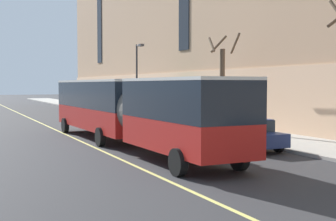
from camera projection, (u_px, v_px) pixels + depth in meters
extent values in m
plane|color=#303033|center=(116.00, 142.00, 26.10)|extent=(260.00, 260.00, 0.00)
cube|color=#ADA89E|center=(222.00, 130.00, 32.39)|extent=(4.87, 160.00, 0.15)
cube|color=#E5B68D|center=(277.00, 100.00, 30.52)|extent=(0.14, 110.00, 4.40)
cube|color=#234C2D|center=(172.00, 92.00, 41.64)|extent=(3.20, 3.40, 0.24)
cube|color=red|center=(103.00, 118.00, 28.02)|extent=(2.91, 11.79, 1.24)
cube|color=black|center=(103.00, 95.00, 27.94)|extent=(2.92, 11.79, 1.52)
cube|color=silver|center=(103.00, 81.00, 27.90)|extent=(2.93, 11.79, 0.12)
cube|color=#19232D|center=(77.00, 95.00, 33.24)|extent=(2.38, 0.15, 1.14)
cube|color=orange|center=(77.00, 85.00, 33.21)|extent=(1.81, 0.11, 0.28)
cube|color=black|center=(77.00, 120.00, 33.35)|extent=(2.54, 0.19, 0.24)
cube|color=white|center=(64.00, 117.00, 32.94)|extent=(0.28, 0.07, 0.18)
cube|color=white|center=(89.00, 116.00, 33.74)|extent=(0.28, 0.07, 0.18)
cylinder|color=#595651|center=(144.00, 110.00, 22.27)|extent=(2.49, 1.07, 2.46)
cube|color=red|center=(184.00, 134.00, 18.67)|extent=(2.78, 7.19, 1.24)
cube|color=black|center=(184.00, 100.00, 18.59)|extent=(2.80, 7.19, 1.52)
cube|color=silver|center=(185.00, 79.00, 18.55)|extent=(2.81, 7.19, 0.12)
cylinder|color=black|center=(65.00, 125.00, 31.18)|extent=(0.33, 1.01, 1.00)
cylinder|color=black|center=(102.00, 124.00, 32.31)|extent=(0.33, 1.01, 1.00)
cylinder|color=black|center=(100.00, 137.00, 24.34)|extent=(0.33, 1.01, 1.00)
cylinder|color=black|center=(146.00, 135.00, 25.47)|extent=(0.33, 1.01, 1.00)
cylinder|color=black|center=(178.00, 162.00, 16.39)|extent=(0.33, 1.01, 1.00)
cylinder|color=black|center=(239.00, 157.00, 17.52)|extent=(0.33, 1.01, 1.00)
cube|color=navy|center=(247.00, 137.00, 23.18)|extent=(1.79, 4.62, 0.64)
cube|color=#232D38|center=(249.00, 125.00, 22.94)|extent=(1.56, 2.09, 0.56)
cube|color=navy|center=(249.00, 119.00, 22.92)|extent=(1.52, 2.00, 0.04)
cylinder|color=black|center=(217.00, 141.00, 24.16)|extent=(0.23, 0.64, 0.64)
cylinder|color=black|center=(245.00, 139.00, 24.84)|extent=(0.23, 0.64, 0.64)
cylinder|color=black|center=(248.00, 148.00, 21.55)|extent=(0.23, 0.64, 0.64)
cylinder|color=black|center=(279.00, 146.00, 22.24)|extent=(0.23, 0.64, 0.64)
cube|color=silver|center=(93.00, 109.00, 48.80)|extent=(1.95, 4.67, 0.64)
cube|color=#232D38|center=(93.00, 104.00, 48.55)|extent=(1.66, 2.12, 0.56)
cube|color=silver|center=(93.00, 101.00, 48.54)|extent=(1.62, 2.03, 0.04)
cylinder|color=black|center=(82.00, 112.00, 49.80)|extent=(0.24, 0.65, 0.64)
cylinder|color=black|center=(98.00, 111.00, 50.48)|extent=(0.24, 0.65, 0.64)
cylinder|color=black|center=(88.00, 113.00, 47.16)|extent=(0.24, 0.65, 0.64)
cylinder|color=black|center=(105.00, 113.00, 47.84)|extent=(0.24, 0.65, 0.64)
cube|color=silver|center=(158.00, 121.00, 33.07)|extent=(1.92, 4.68, 0.64)
cube|color=#232D38|center=(160.00, 113.00, 32.82)|extent=(1.61, 2.13, 0.56)
cube|color=silver|center=(160.00, 109.00, 32.81)|extent=(1.58, 2.04, 0.04)
cylinder|color=black|center=(141.00, 124.00, 34.09)|extent=(0.24, 0.65, 0.64)
cylinder|color=black|center=(162.00, 124.00, 34.73)|extent=(0.24, 0.65, 0.64)
cylinder|color=black|center=(154.00, 128.00, 31.44)|extent=(0.24, 0.65, 0.64)
cylinder|color=black|center=(178.00, 127.00, 32.09)|extent=(0.24, 0.65, 0.64)
cube|color=#BCAD89|center=(112.00, 113.00, 42.84)|extent=(1.88, 4.52, 0.64)
cube|color=#232D38|center=(113.00, 106.00, 42.61)|extent=(1.64, 2.04, 0.56)
cube|color=#BCAD89|center=(113.00, 103.00, 42.59)|extent=(1.60, 1.95, 0.04)
cylinder|color=black|center=(99.00, 116.00, 43.75)|extent=(0.23, 0.64, 0.64)
cylinder|color=black|center=(117.00, 115.00, 44.51)|extent=(0.23, 0.64, 0.64)
cylinder|color=black|center=(108.00, 117.00, 41.22)|extent=(0.23, 0.64, 0.64)
cylinder|color=black|center=(127.00, 117.00, 41.98)|extent=(0.23, 0.64, 0.64)
cube|color=#BCAD89|center=(73.00, 105.00, 57.71)|extent=(1.87, 4.82, 0.64)
cube|color=#232D38|center=(73.00, 101.00, 57.45)|extent=(1.61, 2.18, 0.56)
cube|color=#BCAD89|center=(73.00, 98.00, 57.44)|extent=(1.57, 2.09, 0.04)
cylinder|color=black|center=(64.00, 108.00, 58.74)|extent=(0.23, 0.64, 0.64)
cylinder|color=black|center=(77.00, 107.00, 59.43)|extent=(0.23, 0.64, 0.64)
cylinder|color=black|center=(68.00, 109.00, 56.02)|extent=(0.23, 0.64, 0.64)
cylinder|color=black|center=(83.00, 108.00, 56.70)|extent=(0.23, 0.64, 0.64)
cylinder|color=brown|center=(222.00, 90.00, 31.36)|extent=(0.34, 0.34, 5.45)
cylinder|color=brown|center=(235.00, 44.00, 31.33)|extent=(0.63, 1.82, 1.27)
cylinder|color=brown|center=(219.00, 44.00, 31.71)|extent=(1.23, 0.23, 1.23)
cylinder|color=brown|center=(212.00, 44.00, 31.10)|extent=(0.60, 1.54, 1.10)
cylinder|color=#2D2D30|center=(137.00, 82.00, 42.16)|extent=(0.16, 0.16, 6.67)
cylinder|color=#2D2D30|center=(139.00, 45.00, 41.48)|extent=(0.10, 1.10, 0.10)
cube|color=#3D3D3F|center=(141.00, 45.00, 40.98)|extent=(0.36, 0.60, 0.20)
cylinder|color=red|center=(251.00, 135.00, 25.78)|extent=(0.24, 0.24, 0.55)
sphere|color=silver|center=(251.00, 129.00, 25.76)|extent=(0.20, 0.20, 0.20)
cylinder|color=silver|center=(249.00, 134.00, 25.71)|extent=(0.10, 0.09, 0.09)
cylinder|color=silver|center=(254.00, 134.00, 25.84)|extent=(0.10, 0.09, 0.09)
cube|color=#E0D66B|center=(74.00, 138.00, 28.13)|extent=(0.16, 140.00, 0.01)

